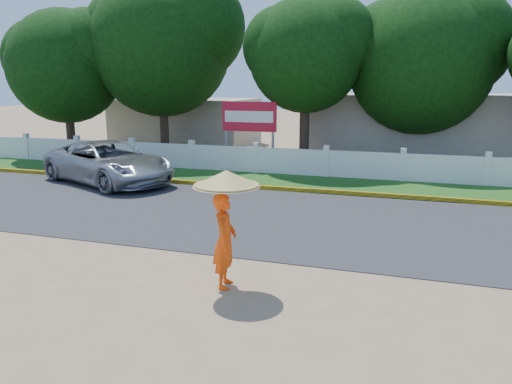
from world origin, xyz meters
TOP-DOWN VIEW (x-y plane):
  - ground at (0.00, 0.00)m, footprint 120.00×120.00m
  - road at (0.00, 4.50)m, footprint 60.00×7.00m
  - grass_verge at (0.00, 9.75)m, footprint 60.00×3.50m
  - curb at (0.00, 8.05)m, footprint 40.00×0.18m
  - fence at (0.00, 11.20)m, footprint 40.00×0.10m
  - building_near at (3.00, 18.00)m, footprint 10.00×6.00m
  - building_far at (-10.00, 19.00)m, footprint 8.00×5.00m
  - vehicle at (-7.65, 7.34)m, footprint 6.36×4.69m
  - monk_with_parasol at (0.22, -0.48)m, footprint 1.23×1.23m
  - billboard at (-3.68, 12.30)m, footprint 2.50×0.13m
  - tree_row at (0.44, 14.35)m, footprint 35.59×8.36m

SIDE VIEW (x-z plane):
  - ground at x=0.00m, z-range 0.00..0.00m
  - road at x=0.00m, z-range 0.00..0.02m
  - grass_verge at x=0.00m, z-range 0.00..0.03m
  - curb at x=0.00m, z-range 0.00..0.16m
  - fence at x=0.00m, z-range 0.00..1.10m
  - vehicle at x=-7.65m, z-range 0.00..1.61m
  - building_far at x=-10.00m, z-range 0.00..2.80m
  - monk_with_parasol at x=0.22m, z-range 0.34..2.58m
  - building_near at x=3.00m, z-range 0.00..3.20m
  - billboard at x=-3.68m, z-range 0.67..3.62m
  - tree_row at x=0.44m, z-range 0.57..9.66m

